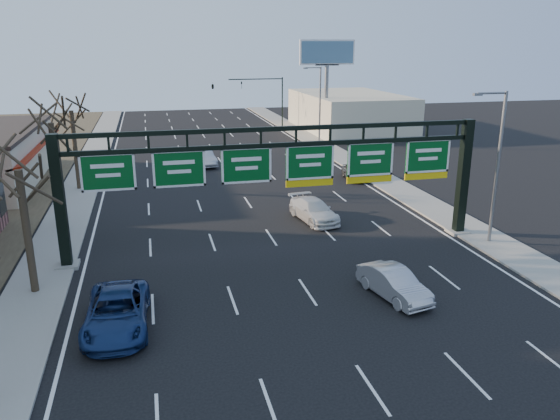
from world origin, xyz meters
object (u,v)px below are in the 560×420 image
object	(u,v)px
sign_gantry	(281,172)
car_silver_sedan	(394,283)
car_white_wagon	(314,210)
car_blue_suv	(117,312)

from	to	relation	value
sign_gantry	car_silver_sedan	distance (m)	9.20
car_silver_sedan	car_white_wagon	size ratio (longest dim) A/B	0.87
sign_gantry	car_blue_suv	bearing A→B (deg)	-139.89
car_silver_sedan	car_white_wagon	distance (m)	12.12
sign_gantry	car_blue_suv	world-z (taller)	sign_gantry
car_silver_sedan	car_white_wagon	world-z (taller)	car_white_wagon
car_silver_sedan	car_white_wagon	bearing A→B (deg)	78.77
car_blue_suv	car_white_wagon	distance (m)	17.33
car_silver_sedan	car_white_wagon	xyz separation A→B (m)	(-0.23, 12.12, 0.01)
sign_gantry	car_white_wagon	xyz separation A→B (m)	(3.41, 4.64, -3.92)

